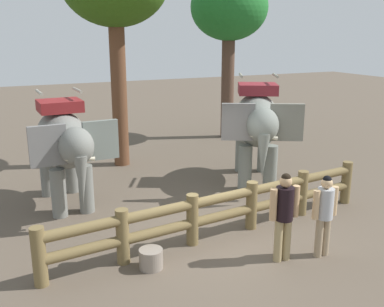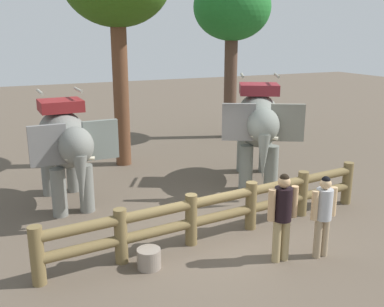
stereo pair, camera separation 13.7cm
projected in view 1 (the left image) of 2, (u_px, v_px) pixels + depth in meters
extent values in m
plane|color=brown|center=(220.00, 234.00, 9.37)|extent=(60.00, 60.00, 0.00)
cylinder|color=brown|center=(39.00, 257.00, 7.33)|extent=(0.24, 0.24, 1.05)
cylinder|color=brown|center=(123.00, 237.00, 8.05)|extent=(0.24, 0.24, 1.05)
cylinder|color=brown|center=(192.00, 220.00, 8.78)|extent=(0.24, 0.24, 1.05)
cylinder|color=brown|center=(251.00, 205.00, 9.51)|extent=(0.24, 0.24, 1.05)
cylinder|color=brown|center=(302.00, 193.00, 10.23)|extent=(0.24, 0.24, 1.05)
cylinder|color=brown|center=(346.00, 182.00, 10.96)|extent=(0.24, 0.24, 1.05)
cylinder|color=brown|center=(223.00, 216.00, 9.16)|extent=(7.35, 0.95, 0.20)
cylinder|color=brown|center=(223.00, 197.00, 9.06)|extent=(7.35, 0.95, 0.20)
cylinder|color=slate|center=(86.00, 189.00, 10.38)|extent=(0.34, 0.34, 1.14)
cylinder|color=slate|center=(59.00, 193.00, 10.10)|extent=(0.34, 0.34, 1.14)
cylinder|color=slate|center=(72.00, 171.00, 11.70)|extent=(0.34, 0.34, 1.14)
cylinder|color=slate|center=(47.00, 174.00, 11.43)|extent=(0.34, 0.34, 1.14)
ellipsoid|color=slate|center=(62.00, 139.00, 10.62)|extent=(1.23, 2.60, 1.33)
ellipsoid|color=slate|center=(76.00, 146.00, 9.27)|extent=(0.76, 0.88, 0.81)
cube|color=slate|center=(101.00, 140.00, 9.59)|extent=(0.76, 0.14, 0.86)
cube|color=slate|center=(48.00, 146.00, 9.11)|extent=(0.76, 0.14, 0.86)
cone|color=slate|center=(82.00, 180.00, 9.18)|extent=(0.30, 0.30, 1.05)
cone|color=beige|center=(87.00, 159.00, 9.21)|extent=(0.35, 0.11, 0.15)
cone|color=beige|center=(72.00, 160.00, 9.08)|extent=(0.35, 0.11, 0.15)
cube|color=maroon|center=(60.00, 106.00, 10.41)|extent=(1.00, 0.89, 0.27)
cylinder|color=#A59E8C|center=(77.00, 90.00, 10.51)|extent=(0.09, 0.77, 0.07)
cylinder|color=#A59E8C|center=(39.00, 92.00, 10.13)|extent=(0.09, 0.77, 0.07)
cylinder|color=gray|center=(270.00, 168.00, 11.86)|extent=(0.37, 0.37, 1.22)
cylinder|color=gray|center=(245.00, 167.00, 11.89)|extent=(0.37, 0.37, 1.22)
cylinder|color=gray|center=(264.00, 152.00, 13.44)|extent=(0.37, 0.37, 1.22)
cylinder|color=gray|center=(241.00, 151.00, 13.47)|extent=(0.37, 0.37, 1.22)
ellipsoid|color=gray|center=(256.00, 120.00, 12.36)|extent=(2.35, 2.99, 1.42)
ellipsoid|color=gray|center=(263.00, 125.00, 10.76)|extent=(1.11, 1.17, 0.87)
cube|color=gray|center=(287.00, 122.00, 10.82)|extent=(0.78, 0.49, 0.91)
cube|color=gray|center=(238.00, 122.00, 10.88)|extent=(0.78, 0.49, 0.91)
cone|color=gray|center=(263.00, 156.00, 10.63)|extent=(0.32, 0.32, 1.12)
cone|color=beige|center=(270.00, 137.00, 10.60)|extent=(0.37, 0.26, 0.16)
cone|color=beige|center=(257.00, 137.00, 10.61)|extent=(0.37, 0.26, 0.16)
cube|color=maroon|center=(258.00, 89.00, 12.14)|extent=(1.34, 1.29, 0.28)
cylinder|color=#A59E8C|center=(275.00, 75.00, 12.02)|extent=(0.45, 0.76, 0.07)
cylinder|color=#A59E8C|center=(241.00, 75.00, 12.07)|extent=(0.45, 0.76, 0.07)
cylinder|color=tan|center=(287.00, 239.00, 8.22)|extent=(0.16, 0.16, 0.81)
cylinder|color=tan|center=(278.00, 241.00, 8.16)|extent=(0.16, 0.16, 0.81)
cylinder|color=black|center=(285.00, 204.00, 8.00)|extent=(0.35, 0.35, 0.62)
cylinder|color=tan|center=(296.00, 201.00, 8.08)|extent=(0.13, 0.13, 0.59)
cylinder|color=tan|center=(273.00, 205.00, 7.91)|extent=(0.13, 0.13, 0.59)
sphere|color=tan|center=(286.00, 181.00, 7.89)|extent=(0.22, 0.22, 0.22)
sphere|color=black|center=(286.00, 178.00, 7.87)|extent=(0.17, 0.17, 0.17)
cylinder|color=tan|center=(326.00, 236.00, 8.40)|extent=(0.15, 0.15, 0.76)
cylinder|color=tan|center=(319.00, 238.00, 8.32)|extent=(0.15, 0.15, 0.76)
cylinder|color=#AEB0B6|center=(325.00, 203.00, 8.18)|extent=(0.32, 0.32, 0.58)
cylinder|color=tan|center=(334.00, 201.00, 8.28)|extent=(0.12, 0.12, 0.56)
cylinder|color=tan|center=(316.00, 205.00, 8.08)|extent=(0.12, 0.12, 0.56)
sphere|color=tan|center=(327.00, 183.00, 8.08)|extent=(0.21, 0.21, 0.21)
sphere|color=black|center=(327.00, 180.00, 8.06)|extent=(0.16, 0.16, 0.16)
cylinder|color=brown|center=(228.00, 85.00, 17.52)|extent=(0.50, 0.50, 4.21)
ellipsoid|color=#1F6D28|center=(229.00, 7.00, 16.75)|extent=(2.93, 2.93, 2.49)
cylinder|color=brown|center=(119.00, 91.00, 13.67)|extent=(0.48, 0.48, 4.71)
cylinder|color=gray|center=(151.00, 259.00, 7.96)|extent=(0.43, 0.43, 0.36)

